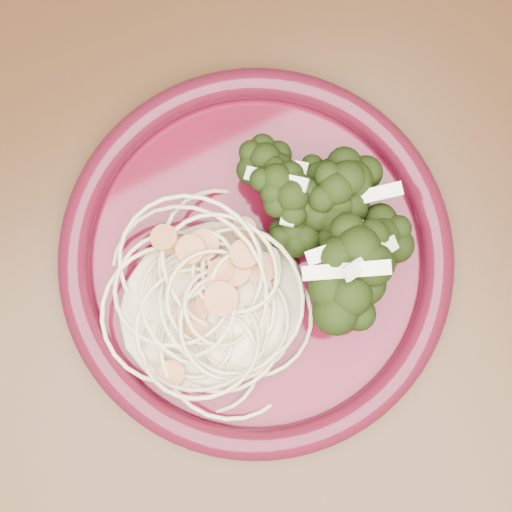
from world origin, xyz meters
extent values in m
plane|color=brown|center=(0.00, 0.00, 0.00)|extent=(3.50, 3.50, 0.00)
cube|color=#472814|center=(0.00, 0.00, 0.73)|extent=(1.20, 0.80, 0.04)
cylinder|color=#4C0818|center=(-0.02, 0.04, 0.75)|extent=(0.34, 0.34, 0.01)
torus|color=#4C0E1D|center=(-0.02, 0.04, 0.76)|extent=(0.35, 0.35, 0.02)
ellipsoid|color=beige|center=(-0.06, 0.02, 0.77)|extent=(0.16, 0.15, 0.03)
ellipsoid|color=black|center=(0.04, 0.06, 0.78)|extent=(0.14, 0.18, 0.05)
camera|label=1|loc=(-0.05, -0.02, 1.25)|focal=50.00mm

